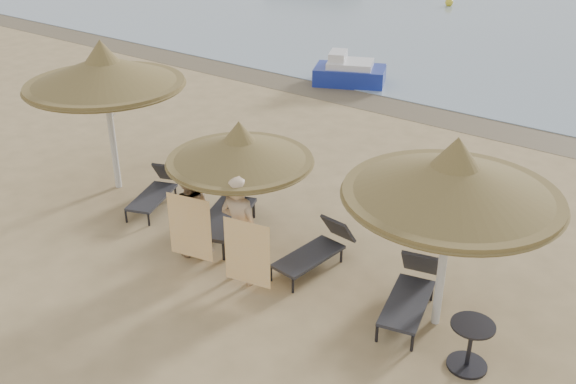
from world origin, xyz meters
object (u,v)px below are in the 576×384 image
at_px(palapa_left, 104,72).
at_px(person_right, 240,222).
at_px(lounger_far_left, 157,190).
at_px(lounger_far_right, 411,291).
at_px(lounger_near_left, 230,207).
at_px(palapa_center, 240,150).
at_px(palapa_right, 453,179).
at_px(side_table, 470,347).
at_px(lounger_near_right, 318,248).
at_px(person_left, 189,206).
at_px(pedal_boat, 349,72).

xyz_separation_m(palapa_left, person_right, (4.46, -1.11, -1.44)).
relative_size(lounger_far_left, person_right, 0.76).
distance_m(palapa_left, lounger_far_right, 7.45).
distance_m(palapa_left, lounger_far_left, 2.58).
height_order(lounger_near_left, lounger_far_right, lounger_near_left).
relative_size(palapa_center, palapa_right, 0.82).
distance_m(palapa_right, person_right, 3.50).
relative_size(palapa_center, person_right, 1.12).
height_order(palapa_center, lounger_near_left, palapa_center).
bearing_deg(side_table, lounger_far_left, 173.44).
distance_m(lounger_near_left, lounger_far_right, 4.02).
height_order(lounger_near_right, person_left, person_left).
relative_size(lounger_near_right, side_table, 2.36).
distance_m(palapa_left, person_left, 3.69).
bearing_deg(palapa_left, palapa_center, -5.76).
distance_m(palapa_right, pedal_boat, 12.33).
bearing_deg(person_left, lounger_near_right, 171.86).
xyz_separation_m(palapa_right, side_table, (0.78, -0.64, -2.09)).
distance_m(lounger_near_left, person_left, 1.26).
relative_size(palapa_left, palapa_right, 1.06).
xyz_separation_m(palapa_left, lounger_far_left, (1.28, -0.05, -2.24)).
bearing_deg(lounger_far_left, person_left, -46.95).
bearing_deg(lounger_far_right, palapa_center, 170.80).
distance_m(palapa_right, lounger_near_right, 3.16).
bearing_deg(side_table, lounger_near_left, 169.14).
xyz_separation_m(lounger_near_right, person_left, (-2.04, -1.02, 0.63)).
height_order(lounger_far_left, lounger_near_left, lounger_near_left).
bearing_deg(palapa_center, lounger_near_left, 145.27).
bearing_deg(person_right, person_left, -10.26).
bearing_deg(palapa_center, lounger_far_left, 172.47).
distance_m(palapa_right, lounger_far_left, 6.64).
xyz_separation_m(lounger_far_left, person_right, (3.17, -1.07, 0.80)).
bearing_deg(lounger_far_right, lounger_far_left, 165.67).
xyz_separation_m(palapa_center, palapa_right, (3.69, 0.17, 0.44)).
distance_m(palapa_center, person_left, 1.38).
height_order(palapa_left, lounger_near_right, palapa_left).
bearing_deg(side_table, pedal_boat, 128.86).
height_order(palapa_right, person_left, palapa_right).
xyz_separation_m(lounger_far_left, lounger_near_left, (1.82, 0.19, 0.10)).
distance_m(palapa_center, pedal_boat, 10.59).
distance_m(palapa_right, lounger_near_left, 4.91).
distance_m(lounger_near_right, lounger_far_right, 1.90).
relative_size(palapa_right, lounger_far_left, 1.81).
bearing_deg(lounger_far_right, palapa_left, 165.50).
height_order(side_table, pedal_boat, pedal_boat).
bearing_deg(palapa_left, pedal_boat, 89.38).
relative_size(palapa_center, side_table, 3.46).
height_order(palapa_center, lounger_far_left, palapa_center).
xyz_separation_m(palapa_center, lounger_near_left, (-0.78, 0.54, -1.57)).
relative_size(palapa_center, person_left, 1.31).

